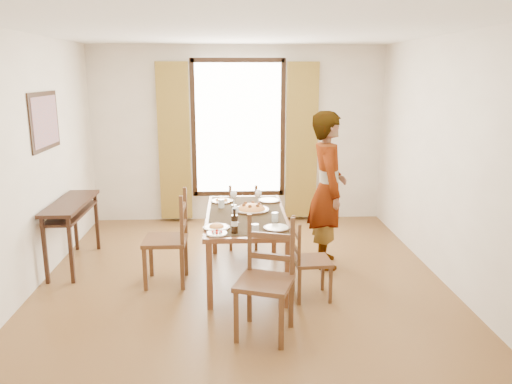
{
  "coord_description": "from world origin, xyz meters",
  "views": [
    {
      "loc": [
        -0.11,
        -5.23,
        2.29
      ],
      "look_at": [
        0.16,
        0.14,
        1.0
      ],
      "focal_mm": 35.0,
      "sensor_mm": 36.0,
      "label": 1
    }
  ],
  "objects_px": {
    "pasta_platter": "(251,207)",
    "console_table": "(71,211)",
    "dining_table": "(246,219)",
    "man": "(328,190)"
  },
  "relations": [
    {
      "from": "pasta_platter",
      "to": "console_table",
      "type": "bearing_deg",
      "value": 170.22
    },
    {
      "from": "dining_table",
      "to": "man",
      "type": "distance_m",
      "value": 1.07
    },
    {
      "from": "dining_table",
      "to": "man",
      "type": "bearing_deg",
      "value": 19.42
    },
    {
      "from": "console_table",
      "to": "dining_table",
      "type": "xyz_separation_m",
      "value": [
        2.08,
        -0.47,
        0.0
      ]
    },
    {
      "from": "pasta_platter",
      "to": "dining_table",
      "type": "bearing_deg",
      "value": -122.59
    },
    {
      "from": "man",
      "to": "pasta_platter",
      "type": "bearing_deg",
      "value": 106.71
    },
    {
      "from": "console_table",
      "to": "dining_table",
      "type": "height_order",
      "value": "console_table"
    },
    {
      "from": "man",
      "to": "dining_table",
      "type": "bearing_deg",
      "value": 111.12
    },
    {
      "from": "dining_table",
      "to": "pasta_platter",
      "type": "xyz_separation_m",
      "value": [
        0.06,
        0.1,
        0.12
      ]
    },
    {
      "from": "man",
      "to": "console_table",
      "type": "bearing_deg",
      "value": 89.39
    }
  ]
}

